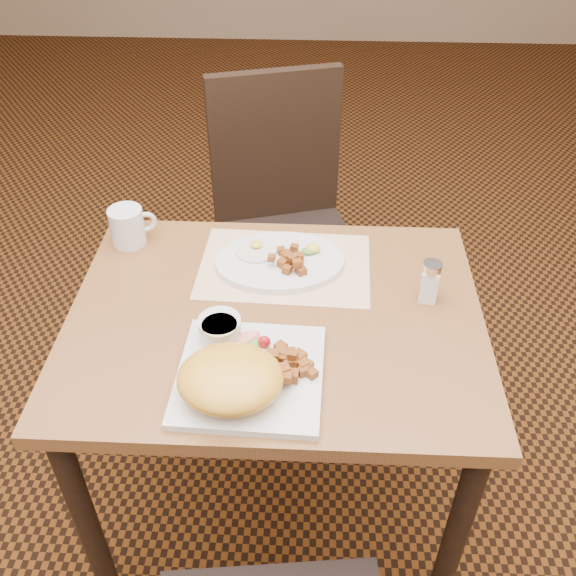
% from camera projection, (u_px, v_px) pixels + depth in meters
% --- Properties ---
extents(ground, '(8.00, 8.00, 0.00)m').
position_uv_depth(ground, '(279.00, 505.00, 1.87)').
color(ground, black).
rests_on(ground, ground).
extents(table, '(0.90, 0.70, 0.75)m').
position_uv_depth(table, '(276.00, 350.00, 1.46)').
color(table, brown).
rests_on(table, ground).
extents(chair_far, '(0.52, 0.53, 0.97)m').
position_uv_depth(chair_far, '(283.00, 214.00, 2.08)').
color(chair_far, black).
rests_on(chair_far, ground).
extents(placemat, '(0.41, 0.29, 0.00)m').
position_uv_depth(placemat, '(285.00, 266.00, 1.52)').
color(placemat, white).
rests_on(placemat, table).
extents(plate_square, '(0.29, 0.29, 0.02)m').
position_uv_depth(plate_square, '(250.00, 375.00, 1.24)').
color(plate_square, silver).
rests_on(plate_square, table).
extents(plate_oval, '(0.33, 0.26, 0.02)m').
position_uv_depth(plate_oval, '(280.00, 262.00, 1.52)').
color(plate_oval, silver).
rests_on(plate_oval, placemat).
extents(hollandaise_mound, '(0.20, 0.18, 0.07)m').
position_uv_depth(hollandaise_mound, '(229.00, 379.00, 1.18)').
color(hollandaise_mound, gold).
rests_on(hollandaise_mound, plate_square).
extents(ramekin, '(0.09, 0.09, 0.05)m').
position_uv_depth(ramekin, '(220.00, 328.00, 1.29)').
color(ramekin, silver).
rests_on(ramekin, plate_square).
extents(garnish_sq, '(0.08, 0.06, 0.03)m').
position_uv_depth(garnish_sq, '(252.00, 340.00, 1.29)').
color(garnish_sq, '#387223').
rests_on(garnish_sq, plate_square).
extents(fried_egg, '(0.10, 0.10, 0.02)m').
position_uv_depth(fried_egg, '(256.00, 250.00, 1.53)').
color(fried_egg, white).
rests_on(fried_egg, plate_oval).
extents(garnish_ov, '(0.05, 0.04, 0.02)m').
position_uv_depth(garnish_ov, '(312.00, 249.00, 1.53)').
color(garnish_ov, '#387223').
rests_on(garnish_ov, plate_oval).
extents(salt_shaker, '(0.05, 0.05, 0.10)m').
position_uv_depth(salt_shaker, '(430.00, 281.00, 1.40)').
color(salt_shaker, white).
rests_on(salt_shaker, table).
extents(coffee_mug, '(0.11, 0.08, 0.09)m').
position_uv_depth(coffee_mug, '(128.00, 226.00, 1.57)').
color(coffee_mug, silver).
rests_on(coffee_mug, table).
extents(home_fries_sq, '(0.11, 0.12, 0.04)m').
position_uv_depth(home_fries_sq, '(287.00, 363.00, 1.24)').
color(home_fries_sq, '#8F4917').
rests_on(home_fries_sq, plate_square).
extents(home_fries_ov, '(0.09, 0.11, 0.03)m').
position_uv_depth(home_fries_ov, '(290.00, 260.00, 1.49)').
color(home_fries_ov, '#8F4917').
rests_on(home_fries_ov, plate_oval).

